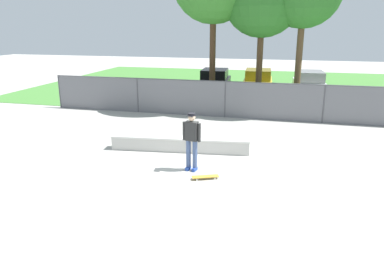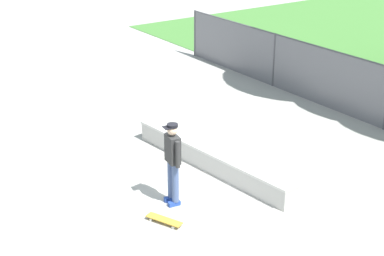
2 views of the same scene
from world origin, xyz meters
The scene contains 4 objects.
ground_plane centered at (0.00, 0.00, 0.00)m, with size 80.00×80.00×0.00m, color #ADAAA3.
concrete_ledge centered at (-0.79, 0.91, 0.26)m, with size 5.05×1.03×0.52m.
skateboarder centered at (0.06, -0.73, 1.03)m, with size 0.59×0.34×1.84m.
skateboard centered at (0.63, -1.32, 0.07)m, with size 0.81×0.50×0.09m.
Camera 2 is at (9.23, -6.58, 6.34)m, focal length 54.17 mm.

